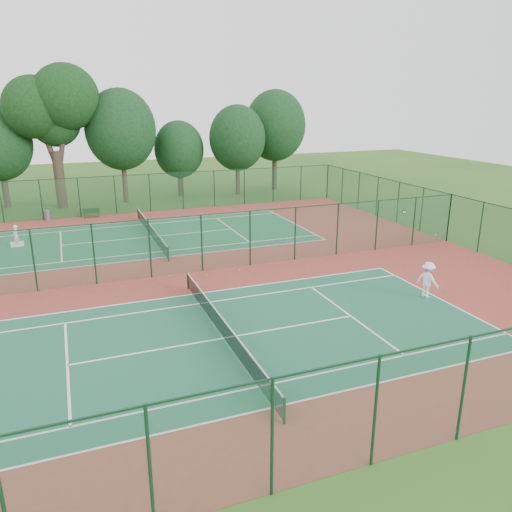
{
  "coord_description": "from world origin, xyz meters",
  "views": [
    {
      "loc": [
        -5.77,
        -27.78,
        9.94
      ],
      "look_at": [
        3.81,
        -3.08,
        1.6
      ],
      "focal_mm": 35.0,
      "sensor_mm": 36.0,
      "label": 1
    }
  ],
  "objects_px": {
    "big_tree": "(52,107)",
    "kit_bag": "(17,244)",
    "bench": "(91,213)",
    "player_far": "(16,236)",
    "trash_bin": "(47,215)",
    "player_near": "(428,280)"
  },
  "relations": [
    {
      "from": "player_near",
      "to": "trash_bin",
      "type": "bearing_deg",
      "value": 15.23
    },
    {
      "from": "bench",
      "to": "player_near",
      "type": "bearing_deg",
      "value": -54.1
    },
    {
      "from": "trash_bin",
      "to": "big_tree",
      "type": "bearing_deg",
      "value": 76.13
    },
    {
      "from": "player_far",
      "to": "bench",
      "type": "relative_size",
      "value": 1.09
    },
    {
      "from": "player_far",
      "to": "big_tree",
      "type": "height_order",
      "value": "big_tree"
    },
    {
      "from": "player_near",
      "to": "kit_bag",
      "type": "distance_m",
      "value": 27.5
    },
    {
      "from": "player_far",
      "to": "big_tree",
      "type": "distance_m",
      "value": 16.23
    },
    {
      "from": "trash_bin",
      "to": "bench",
      "type": "relative_size",
      "value": 0.61
    },
    {
      "from": "bench",
      "to": "kit_bag",
      "type": "distance_m",
      "value": 9.35
    },
    {
      "from": "bench",
      "to": "kit_bag",
      "type": "xyz_separation_m",
      "value": [
        -5.51,
        -7.55,
        -0.28
      ]
    },
    {
      "from": "trash_bin",
      "to": "bench",
      "type": "bearing_deg",
      "value": -3.38
    },
    {
      "from": "player_near",
      "to": "bench",
      "type": "height_order",
      "value": "player_near"
    },
    {
      "from": "trash_bin",
      "to": "big_tree",
      "type": "height_order",
      "value": "big_tree"
    },
    {
      "from": "player_far",
      "to": "kit_bag",
      "type": "distance_m",
      "value": 0.62
    },
    {
      "from": "player_far",
      "to": "kit_bag",
      "type": "relative_size",
      "value": 1.78
    },
    {
      "from": "trash_bin",
      "to": "kit_bag",
      "type": "xyz_separation_m",
      "value": [
        -1.93,
        -7.76,
        -0.27
      ]
    },
    {
      "from": "bench",
      "to": "kit_bag",
      "type": "bearing_deg",
      "value": -120.74
    },
    {
      "from": "kit_bag",
      "to": "big_tree",
      "type": "distance_m",
      "value": 16.53
    },
    {
      "from": "big_tree",
      "to": "kit_bag",
      "type": "bearing_deg",
      "value": -103.93
    },
    {
      "from": "player_far",
      "to": "trash_bin",
      "type": "bearing_deg",
      "value": -173.8
    },
    {
      "from": "player_far",
      "to": "trash_bin",
      "type": "distance_m",
      "value": 8.04
    },
    {
      "from": "player_near",
      "to": "bench",
      "type": "xyz_separation_m",
      "value": [
        -15.15,
        25.68,
        -0.52
      ]
    }
  ]
}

